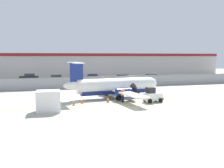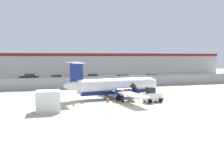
{
  "view_description": "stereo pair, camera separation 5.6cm",
  "coord_description": "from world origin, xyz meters",
  "views": [
    {
      "loc": [
        -10.47,
        -25.47,
        5.69
      ],
      "look_at": [
        -0.76,
        7.94,
        1.8
      ],
      "focal_mm": 40.0,
      "sensor_mm": 36.0,
      "label": 1
    },
    {
      "loc": [
        -10.41,
        -25.49,
        5.69
      ],
      "look_at": [
        -0.76,
        7.94,
        1.8
      ],
      "focal_mm": 40.0,
      "sensor_mm": 36.0,
      "label": 2
    }
  ],
  "objects": [
    {
      "name": "ground_plane",
      "position": [
        0.0,
        2.0,
        0.0
      ],
      "size": [
        140.0,
        140.0,
        0.01
      ],
      "color": "#B2AD99"
    },
    {
      "name": "perimeter_fence",
      "position": [
        0.0,
        18.0,
        1.12
      ],
      "size": [
        98.0,
        0.1,
        2.1
      ],
      "color": "gray",
      "rests_on": "ground"
    },
    {
      "name": "parking_lot_strip",
      "position": [
        0.0,
        29.5,
        0.06
      ],
      "size": [
        98.0,
        17.0,
        0.12
      ],
      "color": "#38383A",
      "rests_on": "ground"
    },
    {
      "name": "background_building",
      "position": [
        0.0,
        47.99,
        3.26
      ],
      "size": [
        91.0,
        8.1,
        6.5
      ],
      "color": "#BCB7B2",
      "rests_on": "ground"
    },
    {
      "name": "commuter_airplane",
      "position": [
        -0.52,
        6.97,
        1.6
      ],
      "size": [
        13.74,
        16.08,
        4.92
      ],
      "rotation": [
        0.0,
        0.0,
        0.11
      ],
      "color": "white",
      "rests_on": "ground"
    },
    {
      "name": "baggage_tug",
      "position": [
        2.87,
        2.44,
        0.86
      ],
      "size": [
        2.42,
        1.57,
        1.88
      ],
      "rotation": [
        0.0,
        0.0,
        0.09
      ],
      "color": "silver",
      "rests_on": "ground"
    },
    {
      "name": "ground_crew_worker",
      "position": [
        -0.67,
        3.52,
        0.95
      ],
      "size": [
        0.53,
        0.45,
        1.7
      ],
      "rotation": [
        0.0,
        0.0,
        2.02
      ],
      "color": "#191E4C",
      "rests_on": "ground"
    },
    {
      "name": "cargo_container",
      "position": [
        -9.71,
        0.54,
        1.1
      ],
      "size": [
        2.51,
        2.13,
        2.2
      ],
      "rotation": [
        0.0,
        0.0,
        -0.06
      ],
      "color": "silver",
      "rests_on": "ground"
    },
    {
      "name": "traffic_cone_near_left",
      "position": [
        -6.79,
        3.12,
        0.31
      ],
      "size": [
        0.36,
        0.36,
        0.64
      ],
      "color": "orange",
      "rests_on": "ground"
    },
    {
      "name": "traffic_cone_near_right",
      "position": [
        -2.47,
        3.84,
        0.31
      ],
      "size": [
        0.36,
        0.36,
        0.64
      ],
      "color": "orange",
      "rests_on": "ground"
    },
    {
      "name": "traffic_cone_far_left",
      "position": [
        -5.62,
        4.09,
        0.31
      ],
      "size": [
        0.36,
        0.36,
        0.64
      ],
      "color": "orange",
      "rests_on": "ground"
    },
    {
      "name": "traffic_cone_far_right",
      "position": [
        -1.58,
        6.61,
        0.31
      ],
      "size": [
        0.36,
        0.36,
        0.64
      ],
      "color": "orange",
      "rests_on": "ground"
    },
    {
      "name": "parked_car_0",
      "position": [
        -12.85,
        34.99,
        0.89
      ],
      "size": [
        4.27,
        2.15,
        1.58
      ],
      "rotation": [
        0.0,
        0.0,
        3.1
      ],
      "color": "black",
      "rests_on": "parking_lot_strip"
    },
    {
      "name": "parked_car_1",
      "position": [
        -6.99,
        29.43,
        0.89
      ],
      "size": [
        4.3,
        2.2,
        1.58
      ],
      "rotation": [
        0.0,
        0.0,
        -0.06
      ],
      "color": "black",
      "rests_on": "parking_lot_strip"
    },
    {
      "name": "parked_car_2",
      "position": [
        1.04,
        30.71,
        0.89
      ],
      "size": [
        4.31,
        2.23,
        1.58
      ],
      "rotation": [
        0.0,
        0.0,
        3.07
      ],
      "color": "navy",
      "rests_on": "parking_lot_strip"
    },
    {
      "name": "parked_car_3",
      "position": [
        7.26,
        26.66,
        0.89
      ],
      "size": [
        4.39,
        2.44,
        1.58
      ],
      "rotation": [
        0.0,
        0.0,
        0.14
      ],
      "color": "silver",
      "rests_on": "parking_lot_strip"
    },
    {
      "name": "parked_car_4",
      "position": [
        13.55,
        25.82,
        0.89
      ],
      "size": [
        4.3,
        2.21,
        1.58
      ],
      "rotation": [
        0.0,
        0.0,
        3.08
      ],
      "color": "#B28C19",
      "rests_on": "parking_lot_strip"
    }
  ]
}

